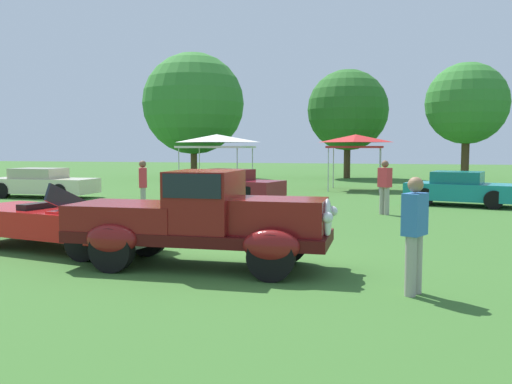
{
  "coord_description": "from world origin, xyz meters",
  "views": [
    {
      "loc": [
        3.04,
        -9.44,
        2.11
      ],
      "look_at": [
        0.43,
        1.18,
        1.21
      ],
      "focal_mm": 38.36,
      "sensor_mm": 36.0,
      "label": 1
    }
  ],
  "objects_px": {
    "show_car_cream": "(42,183)",
    "spectator_near_truck": "(143,186)",
    "neighbor_convertible": "(64,221)",
    "canopy_tent_left_field": "(217,140)",
    "show_car_teal": "(461,189)",
    "spectator_far_side": "(414,231)",
    "feature_pickup_truck": "(201,218)",
    "show_car_burgundy": "(229,185)",
    "spectator_between_cars": "(385,185)",
    "canopy_tent_center_field": "(356,140)"
  },
  "relations": [
    {
      "from": "show_car_cream",
      "to": "show_car_burgundy",
      "type": "height_order",
      "value": "same"
    },
    {
      "from": "show_car_cream",
      "to": "feature_pickup_truck",
      "type": "bearing_deg",
      "value": -45.1
    },
    {
      "from": "feature_pickup_truck",
      "to": "neighbor_convertible",
      "type": "distance_m",
      "value": 3.48
    },
    {
      "from": "show_car_burgundy",
      "to": "canopy_tent_left_field",
      "type": "xyz_separation_m",
      "value": [
        -1.96,
        4.49,
        1.82
      ]
    },
    {
      "from": "spectator_far_side",
      "to": "canopy_tent_left_field",
      "type": "relative_size",
      "value": 0.54
    },
    {
      "from": "spectator_far_side",
      "to": "canopy_tent_center_field",
      "type": "relative_size",
      "value": 0.62
    },
    {
      "from": "canopy_tent_center_field",
      "to": "show_car_burgundy",
      "type": "bearing_deg",
      "value": -125.84
    },
    {
      "from": "spectator_near_truck",
      "to": "canopy_tent_left_field",
      "type": "height_order",
      "value": "canopy_tent_left_field"
    },
    {
      "from": "spectator_near_truck",
      "to": "spectator_between_cars",
      "type": "bearing_deg",
      "value": 14.49
    },
    {
      "from": "show_car_burgundy",
      "to": "spectator_far_side",
      "type": "relative_size",
      "value": 2.64
    },
    {
      "from": "neighbor_convertible",
      "to": "show_car_burgundy",
      "type": "height_order",
      "value": "neighbor_convertible"
    },
    {
      "from": "neighbor_convertible",
      "to": "canopy_tent_center_field",
      "type": "relative_size",
      "value": 1.72
    },
    {
      "from": "feature_pickup_truck",
      "to": "show_car_teal",
      "type": "height_order",
      "value": "feature_pickup_truck"
    },
    {
      "from": "neighbor_convertible",
      "to": "show_car_cream",
      "type": "bearing_deg",
      "value": 127.17
    },
    {
      "from": "spectator_near_truck",
      "to": "show_car_burgundy",
      "type": "bearing_deg",
      "value": 76.67
    },
    {
      "from": "show_car_cream",
      "to": "spectator_near_truck",
      "type": "bearing_deg",
      "value": -33.33
    },
    {
      "from": "show_car_cream",
      "to": "spectator_near_truck",
      "type": "xyz_separation_m",
      "value": [
        6.7,
        -4.41,
        0.31
      ]
    },
    {
      "from": "show_car_cream",
      "to": "spectator_near_truck",
      "type": "distance_m",
      "value": 8.02
    },
    {
      "from": "show_car_teal",
      "to": "spectator_near_truck",
      "type": "bearing_deg",
      "value": -152.0
    },
    {
      "from": "feature_pickup_truck",
      "to": "show_car_cream",
      "type": "height_order",
      "value": "feature_pickup_truck"
    },
    {
      "from": "show_car_teal",
      "to": "spectator_far_side",
      "type": "xyz_separation_m",
      "value": [
        -2.13,
        -12.8,
        0.32
      ]
    },
    {
      "from": "feature_pickup_truck",
      "to": "canopy_tent_center_field",
      "type": "distance_m",
      "value": 18.19
    },
    {
      "from": "spectator_near_truck",
      "to": "canopy_tent_center_field",
      "type": "relative_size",
      "value": 0.62
    },
    {
      "from": "show_car_burgundy",
      "to": "spectator_far_side",
      "type": "xyz_separation_m",
      "value": [
        6.54,
        -12.75,
        0.31
      ]
    },
    {
      "from": "canopy_tent_center_field",
      "to": "spectator_near_truck",
      "type": "bearing_deg",
      "value": -116.66
    },
    {
      "from": "feature_pickup_truck",
      "to": "show_car_teal",
      "type": "xyz_separation_m",
      "value": [
        5.68,
        11.82,
        -0.27
      ]
    },
    {
      "from": "neighbor_convertible",
      "to": "show_car_cream",
      "type": "height_order",
      "value": "neighbor_convertible"
    },
    {
      "from": "show_car_cream",
      "to": "spectator_between_cars",
      "type": "xyz_separation_m",
      "value": [
        13.97,
        -2.53,
        0.31
      ]
    },
    {
      "from": "neighbor_convertible",
      "to": "canopy_tent_left_field",
      "type": "xyz_separation_m",
      "value": [
        -1.61,
        15.31,
        1.84
      ]
    },
    {
      "from": "spectator_between_cars",
      "to": "canopy_tent_left_field",
      "type": "height_order",
      "value": "canopy_tent_left_field"
    },
    {
      "from": "spectator_between_cars",
      "to": "spectator_near_truck",
      "type": "bearing_deg",
      "value": -165.51
    },
    {
      "from": "spectator_far_side",
      "to": "spectator_between_cars",
      "type": "bearing_deg",
      "value": 93.08
    },
    {
      "from": "feature_pickup_truck",
      "to": "show_car_cream",
      "type": "xyz_separation_m",
      "value": [
        -10.92,
        10.96,
        -0.27
      ]
    },
    {
      "from": "spectator_between_cars",
      "to": "canopy_tent_center_field",
      "type": "distance_m",
      "value": 9.85
    },
    {
      "from": "feature_pickup_truck",
      "to": "canopy_tent_center_field",
      "type": "xyz_separation_m",
      "value": [
        1.55,
        18.05,
        1.55
      ]
    },
    {
      "from": "show_car_cream",
      "to": "spectator_near_truck",
      "type": "height_order",
      "value": "spectator_near_truck"
    },
    {
      "from": "spectator_near_truck",
      "to": "show_car_teal",
      "type": "bearing_deg",
      "value": 28.0
    },
    {
      "from": "show_car_cream",
      "to": "canopy_tent_left_field",
      "type": "bearing_deg",
      "value": 41.59
    },
    {
      "from": "show_car_cream",
      "to": "canopy_tent_center_field",
      "type": "xyz_separation_m",
      "value": [
        12.47,
        7.09,
        1.82
      ]
    },
    {
      "from": "feature_pickup_truck",
      "to": "spectator_near_truck",
      "type": "height_order",
      "value": "feature_pickup_truck"
    },
    {
      "from": "feature_pickup_truck",
      "to": "show_car_cream",
      "type": "distance_m",
      "value": 15.48
    },
    {
      "from": "spectator_far_side",
      "to": "neighbor_convertible",
      "type": "bearing_deg",
      "value": 164.31
    },
    {
      "from": "spectator_near_truck",
      "to": "canopy_tent_left_field",
      "type": "bearing_deg",
      "value": 94.26
    },
    {
      "from": "show_car_cream",
      "to": "spectator_far_side",
      "type": "relative_size",
      "value": 2.66
    },
    {
      "from": "spectator_between_cars",
      "to": "canopy_tent_center_field",
      "type": "xyz_separation_m",
      "value": [
        -1.5,
        9.62,
        1.51
      ]
    },
    {
      "from": "canopy_tent_left_field",
      "to": "show_car_cream",
      "type": "bearing_deg",
      "value": -138.41
    },
    {
      "from": "spectator_near_truck",
      "to": "spectator_between_cars",
      "type": "height_order",
      "value": "same"
    },
    {
      "from": "show_car_teal",
      "to": "canopy_tent_left_field",
      "type": "distance_m",
      "value": 11.66
    },
    {
      "from": "show_car_cream",
      "to": "spectator_between_cars",
      "type": "distance_m",
      "value": 14.2
    },
    {
      "from": "show_car_cream",
      "to": "show_car_burgundy",
      "type": "bearing_deg",
      "value": 5.84
    }
  ]
}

